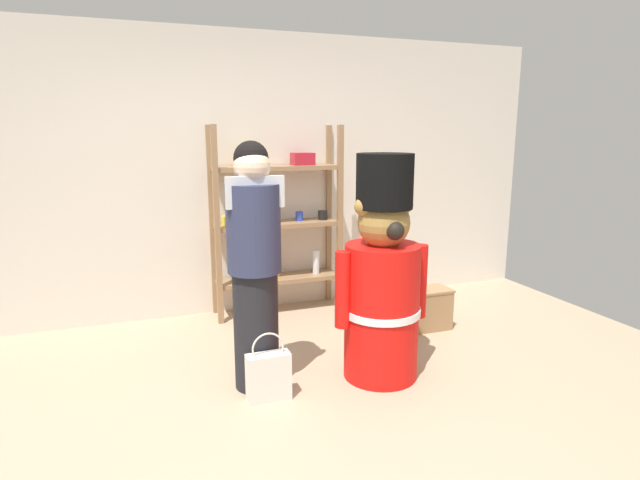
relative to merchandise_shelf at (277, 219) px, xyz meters
The scene contains 7 objects.
ground_plane 2.21m from the merchandise_shelf, 100.67° to the right, with size 6.40×6.40×0.00m, color tan.
back_wall 0.59m from the merchandise_shelf, 149.51° to the left, with size 6.40×0.12×2.60m, color silver.
merchandise_shelf is the anchor object (origin of this frame).
teddy_bear_guard 1.62m from the merchandise_shelf, 79.03° to the right, with size 0.69×0.54×1.56m.
person_shopper 1.53m from the merchandise_shelf, 111.02° to the right, with size 0.37×0.35×1.65m.
shopping_bag 1.87m from the merchandise_shelf, 107.71° to the right, with size 0.28×0.11×0.46m.
display_crate 1.58m from the merchandise_shelf, 39.90° to the right, with size 0.44×0.25×0.36m.
Camera 1 is at (-0.91, -2.67, 1.70)m, focal length 29.18 mm.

